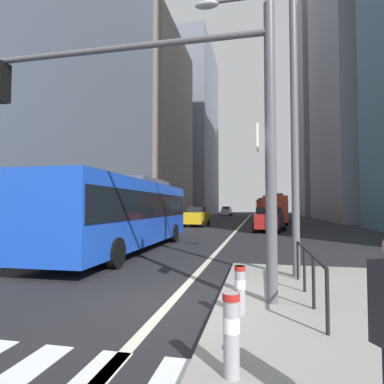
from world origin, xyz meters
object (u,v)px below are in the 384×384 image
object	(u,v)px
traffic_signal_gantry	(163,108)
bollard_left	(231,330)
sedan_white_oncoming	(7,234)
street_lamp_post	(294,87)
car_receding_near	(266,219)
city_bus_blue_oncoming	(128,210)
city_bus_red_distant	(263,207)
city_bus_red_receding	(274,208)
car_oncoming_far	(227,211)
bollard_right	(240,287)
car_receding_far	(273,218)
car_oncoming_mid	(197,216)

from	to	relation	value
traffic_signal_gantry	bollard_left	xyz separation A→B (m)	(1.68, -2.85, -3.48)
sedan_white_oncoming	bollard_left	xyz separation A→B (m)	(9.03, -6.75, -0.33)
street_lamp_post	car_receding_near	bearing A→B (deg)	91.49
city_bus_blue_oncoming	street_lamp_post	size ratio (longest dim) A/B	1.51
city_bus_blue_oncoming	city_bus_red_distant	bearing A→B (deg)	81.39
city_bus_red_receding	city_bus_red_distant	bearing A→B (deg)	92.89
city_bus_blue_oncoming	street_lamp_post	bearing A→B (deg)	-34.22
car_receding_near	car_oncoming_far	distance (m)	40.64
sedan_white_oncoming	bollard_right	xyz separation A→B (m)	(9.00, -4.65, -0.38)
bollard_left	bollard_right	bearing A→B (deg)	90.67
sedan_white_oncoming	car_receding_far	distance (m)	21.01
car_receding_near	street_lamp_post	distance (m)	17.34
city_bus_blue_oncoming	car_receding_near	xyz separation A→B (m)	(6.36, 12.17, -0.85)
city_bus_blue_oncoming	traffic_signal_gantry	bearing A→B (deg)	-61.59
city_bus_blue_oncoming	bollard_left	xyz separation A→B (m)	(5.52, -9.94, -1.18)
street_lamp_post	bollard_left	xyz separation A→B (m)	(-1.28, -5.32, -4.63)
car_oncoming_mid	city_bus_blue_oncoming	bearing A→B (deg)	-89.32
city_bus_red_distant	bollard_left	world-z (taller)	city_bus_red_distant
city_bus_red_distant	car_receding_near	distance (m)	31.82
city_bus_blue_oncoming	car_receding_near	world-z (taller)	city_bus_blue_oncoming
city_bus_red_receding	car_receding_near	world-z (taller)	city_bus_red_receding
car_oncoming_far	street_lamp_post	world-z (taller)	street_lamp_post
sedan_white_oncoming	city_bus_red_distant	world-z (taller)	city_bus_red_distant
city_bus_blue_oncoming	car_oncoming_mid	bearing A→B (deg)	90.68
traffic_signal_gantry	street_lamp_post	size ratio (longest dim) A/B	0.83
bollard_left	bollard_right	distance (m)	2.10
car_oncoming_mid	car_receding_far	world-z (taller)	same
car_oncoming_mid	car_receding_far	distance (m)	7.66
traffic_signal_gantry	street_lamp_post	bearing A→B (deg)	39.75
sedan_white_oncoming	street_lamp_post	xyz separation A→B (m)	(10.31, -1.44, 4.29)
sedan_white_oncoming	city_bus_red_distant	xyz separation A→B (m)	(10.17, 47.16, 0.85)
car_receding_near	bollard_right	world-z (taller)	car_receding_near
traffic_signal_gantry	street_lamp_post	world-z (taller)	street_lamp_post
city_bus_blue_oncoming	city_bus_red_receding	distance (m)	26.18
sedan_white_oncoming	bollard_left	world-z (taller)	sedan_white_oncoming
sedan_white_oncoming	city_bus_red_receding	world-z (taller)	city_bus_red_receding
city_bus_red_distant	bollard_left	xyz separation A→B (m)	(-1.14, -53.92, -1.18)
sedan_white_oncoming	car_receding_far	xyz separation A→B (m)	(10.54, 18.18, -0.00)
car_oncoming_far	car_oncoming_mid	bearing A→B (deg)	-89.23
city_bus_red_receding	street_lamp_post	world-z (taller)	street_lamp_post
city_bus_red_distant	bollard_right	world-z (taller)	city_bus_red_distant
sedan_white_oncoming	city_bus_red_receding	distance (m)	30.37
sedan_white_oncoming	car_oncoming_mid	xyz separation A→B (m)	(3.30, 20.68, -0.00)
city_bus_blue_oncoming	car_receding_far	bearing A→B (deg)	64.86
city_bus_red_receding	street_lamp_post	size ratio (longest dim) A/B	1.39
car_oncoming_far	car_receding_near	bearing A→B (deg)	-80.02
car_oncoming_mid	traffic_signal_gantry	xyz separation A→B (m)	(4.04, -24.58, 3.15)
car_receding_far	bollard_left	bearing A→B (deg)	-93.47
car_oncoming_far	bollard_right	bearing A→B (deg)	-84.13
sedan_white_oncoming	car_receding_near	distance (m)	18.26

